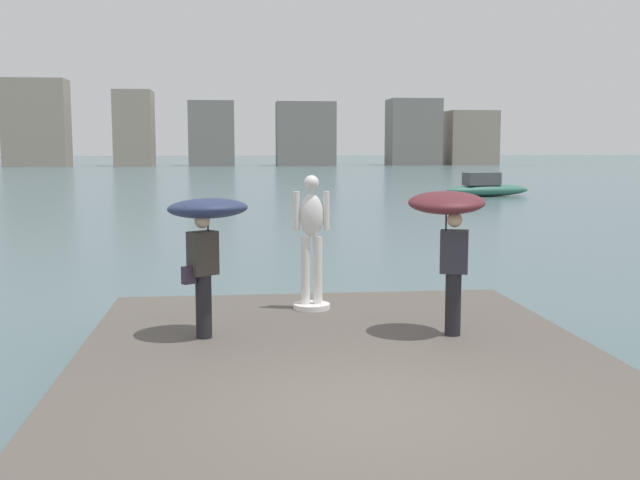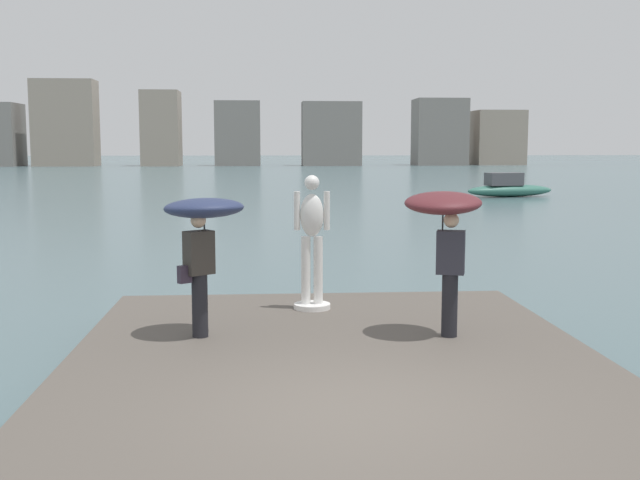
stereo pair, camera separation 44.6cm
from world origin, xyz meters
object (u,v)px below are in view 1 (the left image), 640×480
(onlooker_left, at_px, (206,224))
(onlooker_right, at_px, (448,220))
(statue_white_figure, at_px, (312,244))
(boat_mid, at_px, (486,188))

(onlooker_left, height_order, onlooker_right, onlooker_right)
(statue_white_figure, height_order, onlooker_right, statue_white_figure)
(statue_white_figure, relative_size, onlooker_right, 1.06)
(statue_white_figure, height_order, boat_mid, statue_white_figure)
(statue_white_figure, xyz_separation_m, boat_mid, (13.89, 33.11, -0.94))
(statue_white_figure, relative_size, onlooker_left, 1.12)
(onlooker_left, bearing_deg, statue_white_figure, 46.12)
(onlooker_right, distance_m, boat_mid, 37.13)
(statue_white_figure, bearing_deg, boat_mid, 67.25)
(onlooker_right, bearing_deg, statue_white_figure, 131.56)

